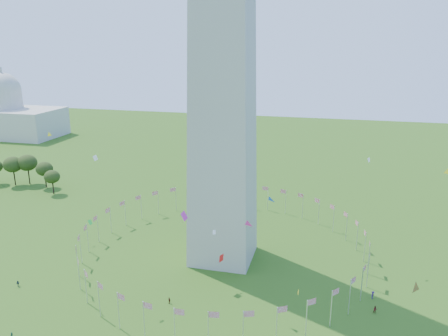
{
  "coord_description": "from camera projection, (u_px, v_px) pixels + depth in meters",
  "views": [
    {
      "loc": [
        28.26,
        -60.96,
        60.15
      ],
      "look_at": [
        4.02,
        35.0,
        31.38
      ],
      "focal_mm": 35.0,
      "sensor_mm": 36.0,
      "label": 1
    }
  ],
  "objects": [
    {
      "name": "flag_ring",
      "position": [
        223.0,
        243.0,
        125.48
      ],
      "size": [
        80.24,
        80.24,
        9.0
      ],
      "color": "silver",
      "rests_on": "ground"
    },
    {
      "name": "kites_aloft",
      "position": [
        251.0,
        237.0,
        92.82
      ],
      "size": [
        114.83,
        77.15,
        36.14
      ],
      "color": "blue",
      "rests_on": "ground"
    },
    {
      "name": "tree_line_west",
      "position": [
        10.0,
        172.0,
        188.18
      ],
      "size": [
        55.43,
        16.07,
        12.93
      ],
      "color": "#334A18",
      "rests_on": "ground"
    },
    {
      "name": "capitol_building",
      "position": [
        5.0,
        101.0,
        283.67
      ],
      "size": [
        70.0,
        35.0,
        46.0
      ],
      "primitive_type": null,
      "color": "beige",
      "rests_on": "ground"
    }
  ]
}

